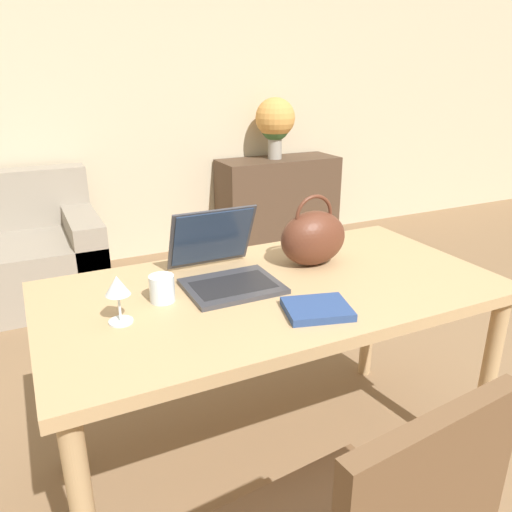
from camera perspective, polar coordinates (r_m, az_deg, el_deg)
wall_back at (r=4.07m, az=-14.41°, el=18.35°), size 10.00×0.06×2.70m
dining_table at (r=1.75m, az=2.03°, el=-5.94°), size 1.56×0.82×0.76m
sideboard at (r=4.37m, az=2.52°, el=6.16°), size 1.03×0.40×0.76m
laptop at (r=1.74m, az=-3.86°, el=-0.74°), size 0.31×0.37×0.24m
drinking_glass at (r=1.62m, az=-10.69°, el=-3.66°), size 0.08×0.08×0.09m
wine_glass at (r=1.48m, az=-15.54°, el=-3.65°), size 0.07×0.07×0.15m
handbag at (r=1.88m, az=6.54°, el=2.13°), size 0.26×0.17×0.27m
flower_vase at (r=4.24m, az=2.20°, el=15.10°), size 0.33×0.33×0.50m
book at (r=1.54m, az=7.00°, el=-6.03°), size 0.23×0.21×0.02m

